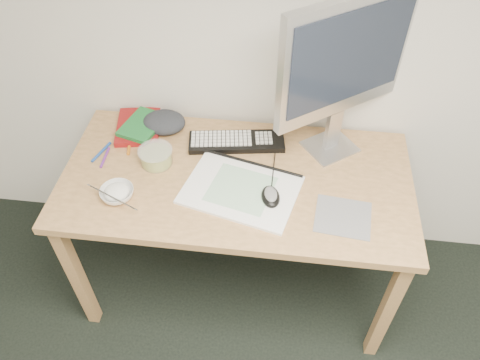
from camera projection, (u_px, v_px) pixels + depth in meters
The scene contains 18 objects.
desk at pixel (236, 191), 1.93m from camera, with size 1.40×0.70×0.75m.
mousepad at pixel (343, 217), 1.72m from camera, with size 0.20×0.18×0.00m, color gray.
sketchpad at pixel (241, 190), 1.81m from camera, with size 0.43×0.31×0.01m, color white.
keyboard at pixel (237, 142), 1.99m from camera, with size 0.40×0.13×0.02m, color black.
monitor at pixel (346, 62), 1.69m from camera, with size 0.48×0.37×0.67m.
mouse at pixel (271, 194), 1.76m from camera, with size 0.07×0.11×0.04m, color black.
rice_bowl at pixel (117, 193), 1.78m from camera, with size 0.13×0.13×0.04m, color silver.
chopsticks at pixel (112, 197), 1.73m from camera, with size 0.02×0.02×0.23m, color silver.
fruit_tub at pixel (156, 156), 1.90m from camera, with size 0.14×0.14×0.07m, color #CAC947.
book_red at pixel (138, 127), 2.06m from camera, with size 0.18×0.24×0.02m, color maroon.
book_green at pixel (143, 125), 2.04m from camera, with size 0.15×0.20×0.02m, color #1A682C.
cloth_lump at pixel (164, 122), 2.05m from camera, with size 0.16×0.13×0.07m, color #26282E.
pencil_pink at pixel (242, 166), 1.91m from camera, with size 0.01×0.01×0.18m, color pink.
pencil_tan at pixel (237, 178), 1.86m from camera, with size 0.01×0.01×0.17m, color tan.
pencil_black at pixel (248, 175), 1.87m from camera, with size 0.01×0.01×0.18m, color black.
marker_blue at pixel (101, 152), 1.96m from camera, with size 0.01×0.01×0.13m, color #1C4599.
marker_orange at pixel (130, 143), 2.00m from camera, with size 0.01×0.01×0.14m, color orange.
marker_purple at pixel (105, 157), 1.94m from camera, with size 0.01×0.01×0.12m, color #692791.
Camera 1 is at (0.01, 0.14, 2.09)m, focal length 35.00 mm.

